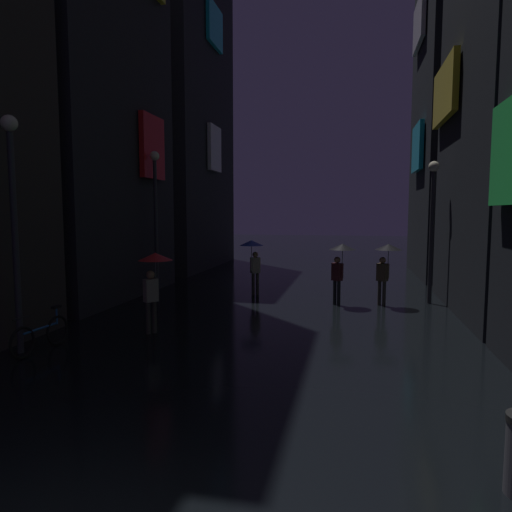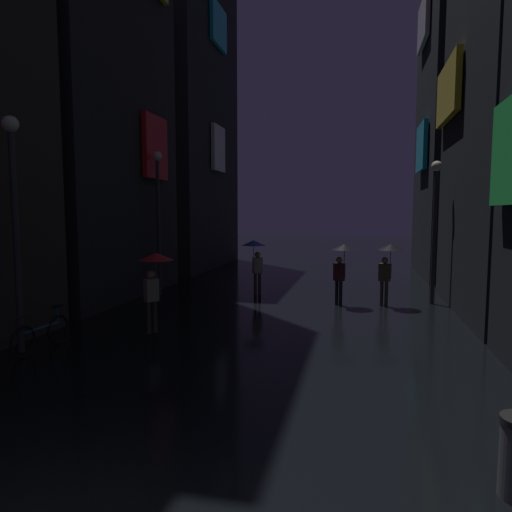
{
  "view_description": "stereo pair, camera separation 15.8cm",
  "coord_description": "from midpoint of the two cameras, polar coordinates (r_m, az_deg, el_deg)",
  "views": [
    {
      "loc": [
        2.34,
        -2.79,
        3.19
      ],
      "look_at": [
        0.0,
        8.21,
        2.1
      ],
      "focal_mm": 32.0,
      "sensor_mm": 36.0,
      "label": 1
    },
    {
      "loc": [
        2.5,
        -2.76,
        3.19
      ],
      "look_at": [
        0.0,
        8.21,
        2.1
      ],
      "focal_mm": 32.0,
      "sensor_mm": 36.0,
      "label": 2
    }
  ],
  "objects": [
    {
      "name": "pedestrian_midstreet_left_black",
      "position": [
        15.96,
        16.52,
        -0.17
      ],
      "size": [
        0.9,
        0.9,
        2.12
      ],
      "color": "#38332D",
      "rests_on": "ground"
    },
    {
      "name": "building_left_far",
      "position": [
        27.8,
        -8.89,
        18.52
      ],
      "size": [
        4.25,
        8.84,
        18.93
      ],
      "color": "#232328",
      "rests_on": "ground"
    },
    {
      "name": "streetlamp_left_far",
      "position": [
        17.8,
        -11.89,
        6.15
      ],
      "size": [
        0.36,
        0.36,
        5.46
      ],
      "color": "#2D2D33",
      "rests_on": "ground"
    },
    {
      "name": "bicycle_parked_at_storefront",
      "position": [
        11.71,
        -24.84,
        -8.84
      ],
      "size": [
        0.2,
        1.82,
        0.96
      ],
      "color": "black",
      "rests_on": "ground"
    },
    {
      "name": "streetlamp_right_far",
      "position": [
        16.83,
        21.72,
        4.9
      ],
      "size": [
        0.36,
        0.36,
        4.91
      ],
      "color": "#2D2D33",
      "rests_on": "ground"
    },
    {
      "name": "streetlamp_left_near",
      "position": [
        11.48,
        -27.61,
        5.57
      ],
      "size": [
        0.36,
        0.36,
        5.29
      ],
      "color": "#2D2D33",
      "rests_on": "ground"
    },
    {
      "name": "pedestrian_midstreet_centre_black",
      "position": [
        15.7,
        11.06,
        -0.13
      ],
      "size": [
        0.9,
        0.9,
        2.12
      ],
      "color": "black",
      "rests_on": "ground"
    },
    {
      "name": "pedestrian_foreground_right_blue",
      "position": [
        17.36,
        0.13,
        0.51
      ],
      "size": [
        0.9,
        0.9,
        2.12
      ],
      "color": "#38332D",
      "rests_on": "ground"
    },
    {
      "name": "pedestrian_foreground_left_red",
      "position": [
        12.29,
        -12.2,
        -1.71
      ],
      "size": [
        0.9,
        0.9,
        2.12
      ],
      "color": "#38332D",
      "rests_on": "ground"
    },
    {
      "name": "building_right_far",
      "position": [
        25.54,
        25.13,
        17.02
      ],
      "size": [
        4.25,
        7.36,
        16.99
      ],
      "color": "black",
      "rests_on": "ground"
    }
  ]
}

